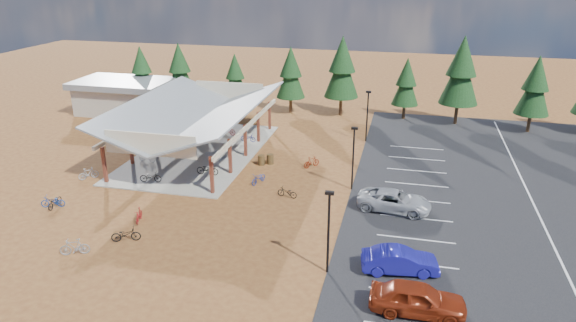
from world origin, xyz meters
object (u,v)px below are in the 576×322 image
at_px(bike_10, 53,202).
at_px(bike_pavilion, 197,114).
at_px(bike_1, 147,157).
at_px(car_2, 394,201).
at_px(bike_7, 228,130).
at_px(bike_15, 312,162).
at_px(bike_2, 171,140).
at_px(bike_4, 207,169).
at_px(bike_5, 213,154).
at_px(bike_3, 191,125).
at_px(bike_11, 139,215).
at_px(bike_9, 88,174).
at_px(bike_13, 75,247).
at_px(trash_bin_0, 261,160).
at_px(bike_12, 126,234).
at_px(bike_0, 151,177).
at_px(trash_bin_1, 270,159).
at_px(lamp_post_2, 367,113).
at_px(car_0, 418,299).
at_px(car_1, 400,261).
at_px(outbuilding, 124,96).
at_px(lamp_post_1, 353,154).
at_px(bike_8, 55,202).
at_px(bike_16, 287,192).
at_px(lamp_post_0, 329,226).
at_px(bike_14, 259,178).
at_px(bike_6, 248,138).

bearing_deg(bike_10, bike_pavilion, 137.75).
relative_size(bike_1, car_2, 0.32).
distance_m(bike_7, bike_15, 12.01).
relative_size(bike_2, bike_15, 1.02).
relative_size(bike_4, bike_5, 1.13).
xyz_separation_m(bike_3, bike_10, (-2.53, -19.26, -0.18)).
relative_size(bike_4, bike_10, 1.10).
bearing_deg(bike_15, bike_10, 77.87).
height_order(bike_1, bike_5, bike_5).
bearing_deg(bike_11, bike_5, 71.84).
relative_size(bike_3, bike_9, 1.10).
bearing_deg(bike_13, trash_bin_0, 134.84).
xyz_separation_m(trash_bin_0, bike_12, (-4.75, -14.85, 0.04)).
distance_m(trash_bin_0, bike_11, 13.27).
xyz_separation_m(bike_0, car_2, (19.46, -0.43, 0.20)).
bearing_deg(bike_7, trash_bin_1, -124.89).
relative_size(lamp_post_2, bike_4, 2.70).
bearing_deg(bike_12, trash_bin_0, -39.93).
height_order(bike_5, bike_9, bike_5).
height_order(bike_1, car_0, car_0).
distance_m(bike_4, car_1, 19.56).
relative_size(outbuilding, bike_2, 6.69).
bearing_deg(car_1, bike_pavilion, 40.69).
xyz_separation_m(trash_bin_1, bike_11, (-5.99, -12.59, 0.02)).
bearing_deg(car_2, bike_10, 107.80).
height_order(lamp_post_1, bike_9, lamp_post_1).
distance_m(bike_4, bike_8, 11.91).
bearing_deg(trash_bin_1, bike_11, -115.43).
bearing_deg(bike_0, bike_15, -73.24).
bearing_deg(bike_9, bike_4, -117.62).
bearing_deg(lamp_post_2, lamp_post_1, -90.00).
bearing_deg(bike_16, lamp_post_2, 173.58).
height_order(lamp_post_0, car_2, lamp_post_0).
bearing_deg(lamp_post_1, trash_bin_1, 154.06).
relative_size(bike_pavilion, bike_14, 10.96).
distance_m(trash_bin_0, bike_3, 12.56).
height_order(bike_8, bike_11, bike_11).
height_order(bike_1, bike_13, bike_1).
height_order(bike_13, bike_14, bike_13).
distance_m(bike_pavilion, bike_12, 16.94).
bearing_deg(bike_pavilion, bike_13, -91.14).
bearing_deg(bike_13, lamp_post_2, 126.13).
distance_m(lamp_post_0, bike_15, 16.52).
relative_size(bike_6, car_0, 0.32).
distance_m(bike_1, bike_16, 14.44).
distance_m(bike_3, bike_8, 19.37).
height_order(bike_8, bike_13, bike_13).
height_order(bike_8, bike_12, bike_12).
height_order(lamp_post_2, car_1, lamp_post_2).
xyz_separation_m(bike_13, car_1, (19.44, 2.66, 0.23)).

